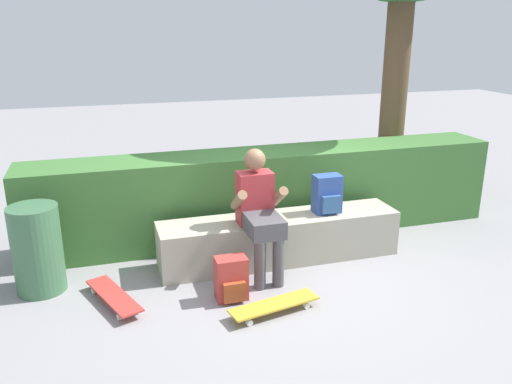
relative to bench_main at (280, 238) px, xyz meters
The scene contains 9 objects.
ground_plane 0.39m from the bench_main, 90.00° to the right, with size 24.00×24.00×0.00m, color gray.
bench_main is the anchor object (origin of this frame).
person_skater 0.57m from the bench_main, 142.90° to the right, with size 0.49×0.62×1.22m.
skateboard_near_person 1.08m from the bench_main, 111.92° to the right, with size 0.82×0.36×0.09m.
skateboard_beside_bench 1.76m from the bench_main, 165.81° to the right, with size 0.47×0.82×0.09m.
backpack_on_bench 0.67m from the bench_main, ahead, with size 0.28×0.23×0.40m.
backpack_on_ground 0.95m from the bench_main, 136.42° to the right, with size 0.28×0.23×0.40m.
hedge_row 0.78m from the bench_main, 80.69° to the left, with size 5.41×0.64×0.99m.
trash_bin 2.33m from the bench_main, behind, with size 0.44×0.44×0.82m.
Camera 1 is at (-1.70, -4.41, 2.37)m, focal length 36.77 mm.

